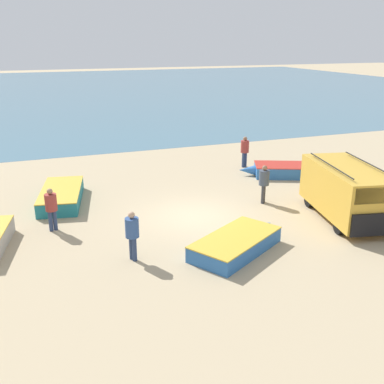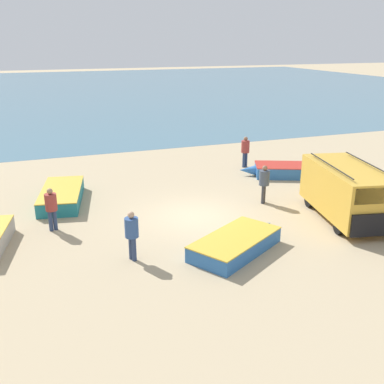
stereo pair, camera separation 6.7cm
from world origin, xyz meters
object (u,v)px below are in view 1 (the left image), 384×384
Objects in this scene: fishing_rowboat_3 at (62,195)px; fisherman_1 at (132,231)px; fishing_rowboat_2 at (290,170)px; fisherman_2 at (264,181)px; fishing_rowboat_0 at (237,243)px; parked_van at (347,190)px; fisherman_3 at (245,149)px; fisherman_0 at (51,206)px.

fishing_rowboat_3 is 6.95m from fisherman_1.
fisherman_1 is at bearing 55.81° from fishing_rowboat_2.
fisherman_1 is 0.99× the size of fisherman_2.
fishing_rowboat_2 reaches higher than fishing_rowboat_0.
fishing_rowboat_0 is (-5.41, -1.15, -0.92)m from parked_van.
fisherman_3 is at bearing -35.76° from fishing_rowboat_2.
fishing_rowboat_2 is 2.87× the size of fisherman_2.
parked_van reaches higher than fisherman_2.
fishing_rowboat_2 is at bearing -79.57° from fishing_rowboat_3.
fishing_rowboat_3 reaches higher than fishing_rowboat_0.
fisherman_2 is (-2.22, 2.78, -0.16)m from parked_van.
fishing_rowboat_3 is at bearing 82.28° from fisherman_3.
fisherman_0 is 4.15m from fisherman_1.
fisherman_1 is 0.97× the size of fisherman_3.
parked_van reaches higher than fisherman_0.
fishing_rowboat_0 is 2.42× the size of fisherman_1.
parked_van is at bearing -16.27° from fisherman_1.
fishing_rowboat_3 is at bearing 22.25° from fishing_rowboat_2.
fisherman_2 is at bearing -129.25° from parked_van.
fisherman_3 is at bearing 110.60° from fisherman_2.
fisherman_3 reaches higher than fisherman_2.
parked_van is 5.60m from fishing_rowboat_0.
fisherman_2 is (3.19, 3.94, 0.75)m from fishing_rowboat_0.
parked_van is 3.56m from fisherman_2.
fisherman_0 is at bearing 96.60° from fisherman_3.
fishing_rowboat_0 is 9.71m from fishing_rowboat_2.
fishing_rowboat_3 is at bearing -25.12° from fisherman_0.
parked_van is 11.63m from fisherman_0.
fishing_rowboat_2 is (6.61, 7.12, 0.03)m from fishing_rowboat_0.
fishing_rowboat_2 is 11.86m from fishing_rowboat_3.
fisherman_0 is 9.06m from fisherman_2.
fisherman_1 is at bearing -160.59° from fisherman_0.
fisherman_3 is (10.35, 2.33, 0.74)m from fishing_rowboat_3.
parked_van is 1.23× the size of fishing_rowboat_0.
fisherman_0 is (-11.27, 2.86, -0.19)m from parked_van.
fishing_rowboat_0 is at bearing -65.73° from parked_van.
fisherman_3 is at bearing -66.14° from fishing_rowboat_3.
fishing_rowboat_2 is 3.00m from fisherman_3.
fishing_rowboat_2 is at bearing 16.04° from fishing_rowboat_0.
fishing_rowboat_3 is at bearing -107.65° from parked_van.
fisherman_2 reaches higher than fishing_rowboat_0.
parked_van is at bearing 101.64° from fishing_rowboat_2.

